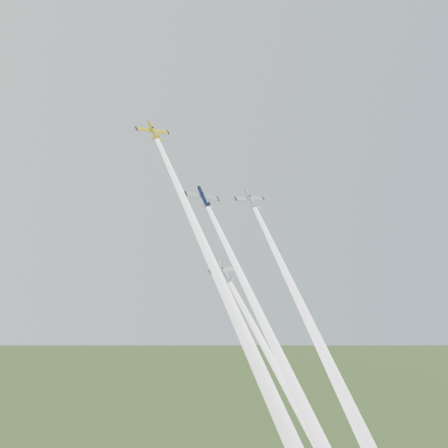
% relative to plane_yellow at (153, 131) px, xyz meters
% --- Properties ---
extents(plane_yellow, '(8.77, 6.51, 7.56)m').
position_rel_plane_yellow_xyz_m(plane_yellow, '(0.00, 0.00, 0.00)').
color(plane_yellow, yellow).
extents(smoke_trail_yellow, '(4.25, 49.74, 59.60)m').
position_rel_plane_yellow_xyz_m(smoke_trail_yellow, '(0.91, -25.89, -31.47)').
color(smoke_trail_yellow, white).
extents(plane_navy, '(8.63, 6.67, 7.69)m').
position_rel_plane_yellow_xyz_m(plane_navy, '(8.79, -7.62, -15.57)').
color(plane_navy, '#0C1738').
extents(smoke_trail_navy, '(4.11, 46.69, 55.89)m').
position_rel_plane_yellow_xyz_m(smoke_trail_navy, '(9.63, -31.99, -45.19)').
color(smoke_trail_navy, white).
extents(plane_silver_right, '(8.10, 6.48, 7.47)m').
position_rel_plane_yellow_xyz_m(plane_silver_right, '(23.95, -3.32, -13.95)').
color(plane_silver_right, silver).
extents(smoke_trail_silver_right, '(5.47, 40.23, 48.02)m').
position_rel_plane_yellow_xyz_m(smoke_trail_silver_right, '(22.39, -24.40, -39.63)').
color(smoke_trail_silver_right, white).
extents(plane_silver_low, '(8.07, 5.95, 6.80)m').
position_rel_plane_yellow_xyz_m(plane_silver_low, '(10.53, -13.50, -31.99)').
color(plane_silver_low, silver).
extents(smoke_trail_silver_low, '(9.50, 43.65, 52.46)m').
position_rel_plane_yellow_xyz_m(smoke_trail_silver_low, '(14.21, -36.17, -59.89)').
color(smoke_trail_silver_low, white).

